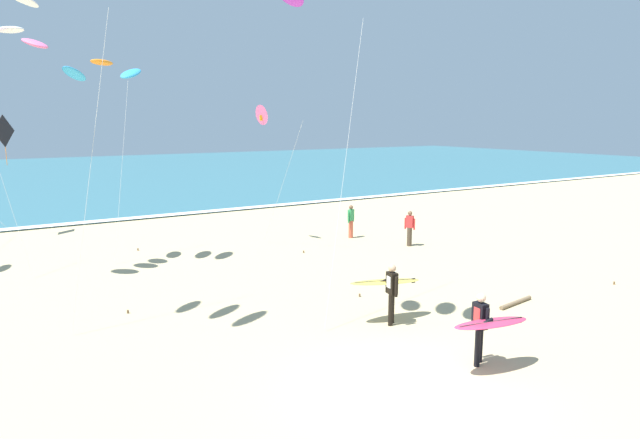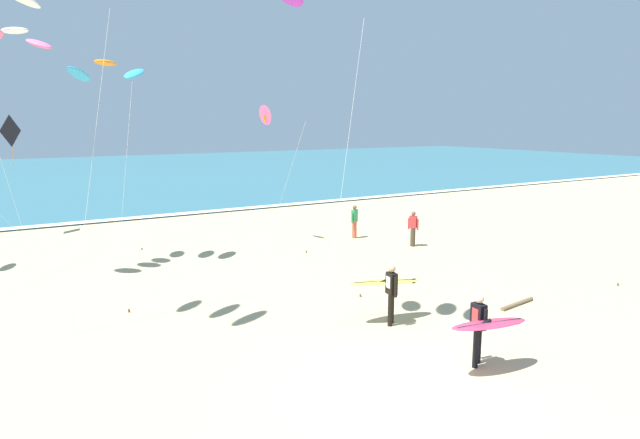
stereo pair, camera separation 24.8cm
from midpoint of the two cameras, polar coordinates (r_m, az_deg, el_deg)
ground_plane at (r=12.36m, az=9.75°, el=-16.80°), size 160.00×160.00×0.00m
ocean_water at (r=62.60m, az=-24.38°, el=4.14°), size 160.00×60.00×0.08m
shoreline_foam at (r=33.50m, az=-18.09°, el=0.19°), size 160.00×0.87×0.01m
surfer_lead at (r=15.60m, az=7.47°, el=-6.81°), size 2.25×1.06×1.71m
surfer_trailing at (r=13.27m, az=16.91°, el=-10.24°), size 2.08×1.03×1.71m
kite_delta_rose_near at (r=25.35m, az=-5.22°, el=10.54°), size 0.68×3.30×6.27m
kite_diamond_charcoal_high at (r=30.52m, az=-28.98°, el=7.74°), size 2.88×3.59×5.84m
kite_arc_amber_low at (r=22.79m, az=-20.76°, el=14.07°), size 3.03×3.28×7.77m
kite_arc_ivory_outer at (r=22.01m, az=-28.45°, el=16.03°), size 2.82×3.52×8.62m
bystander_red_top at (r=25.21m, az=9.78°, el=-0.91°), size 0.31×0.45×1.59m
bystander_green_top at (r=26.67m, az=3.82°, el=-0.18°), size 0.47×0.29×1.59m
driftwood_log at (r=18.21m, az=19.91°, el=-8.09°), size 1.61×0.35×0.13m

